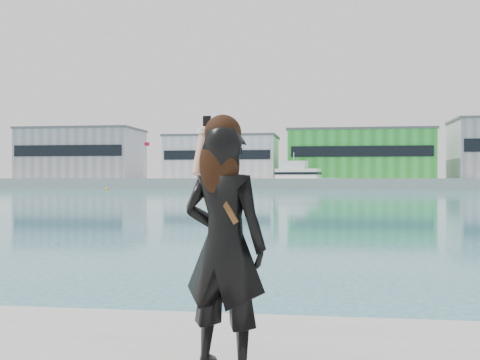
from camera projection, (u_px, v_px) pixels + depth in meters
The scene contains 9 objects.
far_quay at pixel (322, 183), 133.10m from camera, with size 320.00×40.00×2.00m, color #9E9E99.
warehouse_grey_left at pixel (82, 153), 138.94m from camera, with size 26.52×16.36×11.50m.
warehouse_white at pixel (223, 157), 134.23m from camera, with size 24.48×15.35×9.50m.
warehouse_green at pixel (359, 154), 129.93m from camera, with size 30.60×16.36×10.50m.
flagpole_left at pixel (144, 157), 129.59m from camera, with size 1.28×0.16×8.00m.
flagpole_right at pixel (432, 156), 121.01m from camera, with size 1.28×0.16×8.00m.
motor_yacht at pixel (300, 178), 118.85m from camera, with size 15.91×7.57×7.16m.
buoy_far at pixel (107, 190), 105.06m from camera, with size 0.50×0.50×0.50m, color yellow.
woman at pixel (224, 239), 3.83m from camera, with size 0.65×0.51×1.64m.
Camera 1 is at (1.05, -4.32, 2.01)m, focal length 45.00 mm.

